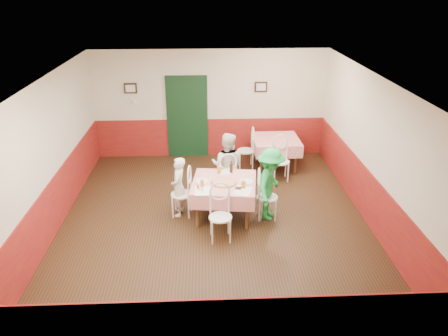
{
  "coord_description": "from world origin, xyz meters",
  "views": [
    {
      "loc": [
        -0.16,
        -7.5,
        4.42
      ],
      "look_at": [
        0.2,
        0.17,
        1.05
      ],
      "focal_mm": 35.0,
      "sensor_mm": 36.0,
      "label": 1
    }
  ],
  "objects_px": {
    "chair_second_b": "(281,162)",
    "wallet": "(238,188)",
    "second_table": "(275,153)",
    "glass_b": "(244,185)",
    "chair_near": "(220,217)",
    "glass_a": "(202,183)",
    "beer_bottle": "(231,168)",
    "chair_second_a": "(246,151)",
    "diner_right": "(270,184)",
    "chair_far": "(227,178)",
    "chair_right": "(267,197)",
    "chair_left": "(181,194)",
    "diner_far": "(227,165)",
    "main_table": "(224,199)",
    "pizza": "(224,182)",
    "diner_left": "(179,187)",
    "glass_c": "(219,170)"
  },
  "relations": [
    {
      "from": "second_table",
      "to": "chair_second_a",
      "type": "bearing_deg",
      "value": 180.0
    },
    {
      "from": "glass_c",
      "to": "second_table",
      "type": "bearing_deg",
      "value": 53.45
    },
    {
      "from": "second_table",
      "to": "chair_second_a",
      "type": "xyz_separation_m",
      "value": [
        -0.75,
        0.0,
        0.08
      ]
    },
    {
      "from": "chair_second_a",
      "to": "diner_left",
      "type": "bearing_deg",
      "value": -34.55
    },
    {
      "from": "glass_a",
      "to": "chair_right",
      "type": "bearing_deg",
      "value": 3.44
    },
    {
      "from": "main_table",
      "to": "diner_far",
      "type": "bearing_deg",
      "value": 83.0
    },
    {
      "from": "chair_near",
      "to": "chair_second_b",
      "type": "distance_m",
      "value": 2.93
    },
    {
      "from": "chair_far",
      "to": "beer_bottle",
      "type": "relative_size",
      "value": 3.88
    },
    {
      "from": "chair_left",
      "to": "chair_second_b",
      "type": "relative_size",
      "value": 1.0
    },
    {
      "from": "wallet",
      "to": "diner_far",
      "type": "relative_size",
      "value": 0.08
    },
    {
      "from": "chair_right",
      "to": "chair_near",
      "type": "bearing_deg",
      "value": 131.08
    },
    {
      "from": "chair_near",
      "to": "diner_left",
      "type": "distance_m",
      "value": 1.25
    },
    {
      "from": "main_table",
      "to": "glass_b",
      "type": "distance_m",
      "value": 0.65
    },
    {
      "from": "chair_near",
      "to": "chair_second_a",
      "type": "height_order",
      "value": "same"
    },
    {
      "from": "chair_far",
      "to": "wallet",
      "type": "bearing_deg",
      "value": 91.82
    },
    {
      "from": "chair_right",
      "to": "chair_left",
      "type": "bearing_deg",
      "value": 86.08
    },
    {
      "from": "second_table",
      "to": "chair_right",
      "type": "distance_m",
      "value": 2.58
    },
    {
      "from": "chair_far",
      "to": "glass_b",
      "type": "xyz_separation_m",
      "value": [
        0.25,
        -1.14,
        0.38
      ]
    },
    {
      "from": "diner_right",
      "to": "chair_right",
      "type": "bearing_deg",
      "value": 104.75
    },
    {
      "from": "second_table",
      "to": "diner_left",
      "type": "distance_m",
      "value": 3.26
    },
    {
      "from": "chair_far",
      "to": "glass_c",
      "type": "distance_m",
      "value": 0.61
    },
    {
      "from": "beer_bottle",
      "to": "chair_near",
      "type": "bearing_deg",
      "value": -102.01
    },
    {
      "from": "chair_far",
      "to": "diner_right",
      "type": "height_order",
      "value": "diner_right"
    },
    {
      "from": "glass_c",
      "to": "chair_second_a",
      "type": "bearing_deg",
      "value": 69.84
    },
    {
      "from": "chair_second_b",
      "to": "wallet",
      "type": "bearing_deg",
      "value": -120.75
    },
    {
      "from": "second_table",
      "to": "glass_c",
      "type": "distance_m",
      "value": 2.54
    },
    {
      "from": "beer_bottle",
      "to": "diner_far",
      "type": "bearing_deg",
      "value": 96.43
    },
    {
      "from": "pizza",
      "to": "diner_right",
      "type": "relative_size",
      "value": 0.32
    },
    {
      "from": "chair_right",
      "to": "chair_second_a",
      "type": "bearing_deg",
      "value": 7.35
    },
    {
      "from": "chair_near",
      "to": "second_table",
      "type": "bearing_deg",
      "value": 62.89
    },
    {
      "from": "second_table",
      "to": "wallet",
      "type": "relative_size",
      "value": 10.18
    },
    {
      "from": "beer_bottle",
      "to": "diner_right",
      "type": "relative_size",
      "value": 0.16
    },
    {
      "from": "main_table",
      "to": "beer_bottle",
      "type": "bearing_deg",
      "value": 68.4
    },
    {
      "from": "main_table",
      "to": "chair_right",
      "type": "relative_size",
      "value": 1.36
    },
    {
      "from": "glass_b",
      "to": "wallet",
      "type": "relative_size",
      "value": 1.29
    },
    {
      "from": "wallet",
      "to": "diner_left",
      "type": "xyz_separation_m",
      "value": [
        -1.15,
        0.43,
        -0.16
      ]
    },
    {
      "from": "second_table",
      "to": "chair_second_b",
      "type": "height_order",
      "value": "chair_second_b"
    },
    {
      "from": "glass_c",
      "to": "beer_bottle",
      "type": "height_order",
      "value": "beer_bottle"
    },
    {
      "from": "second_table",
      "to": "chair_near",
      "type": "relative_size",
      "value": 1.24
    },
    {
      "from": "chair_near",
      "to": "diner_left",
      "type": "bearing_deg",
      "value": 127.41
    },
    {
      "from": "wallet",
      "to": "diner_right",
      "type": "height_order",
      "value": "diner_right"
    },
    {
      "from": "chair_second_a",
      "to": "chair_near",
      "type": "bearing_deg",
      "value": -13.75
    },
    {
      "from": "chair_right",
      "to": "diner_right",
      "type": "bearing_deg",
      "value": -93.92
    },
    {
      "from": "chair_far",
      "to": "beer_bottle",
      "type": "height_order",
      "value": "beer_bottle"
    },
    {
      "from": "main_table",
      "to": "second_table",
      "type": "bearing_deg",
      "value": 59.76
    },
    {
      "from": "diner_right",
      "to": "glass_a",
      "type": "bearing_deg",
      "value": 114.8
    },
    {
      "from": "diner_far",
      "to": "chair_left",
      "type": "bearing_deg",
      "value": 56.76
    },
    {
      "from": "chair_second_a",
      "to": "diner_left",
      "type": "height_order",
      "value": "diner_left"
    },
    {
      "from": "glass_a",
      "to": "wallet",
      "type": "height_order",
      "value": "glass_a"
    },
    {
      "from": "chair_right",
      "to": "beer_bottle",
      "type": "bearing_deg",
      "value": 55.82
    }
  ]
}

